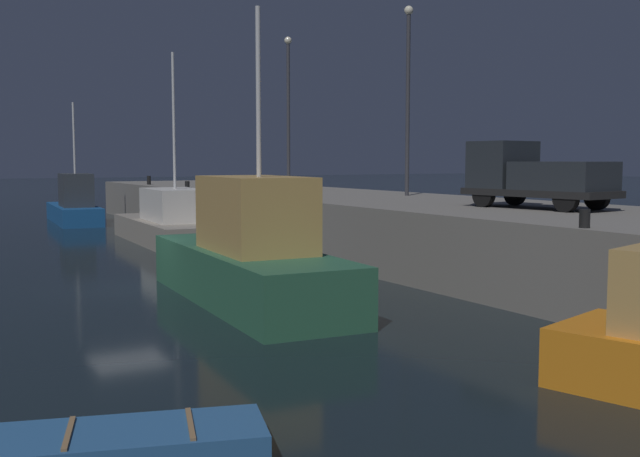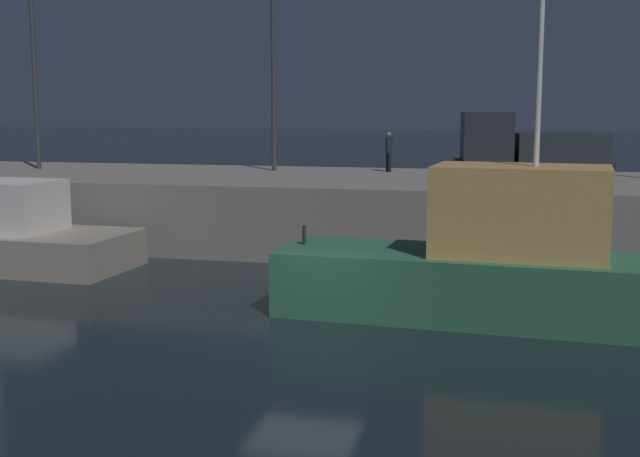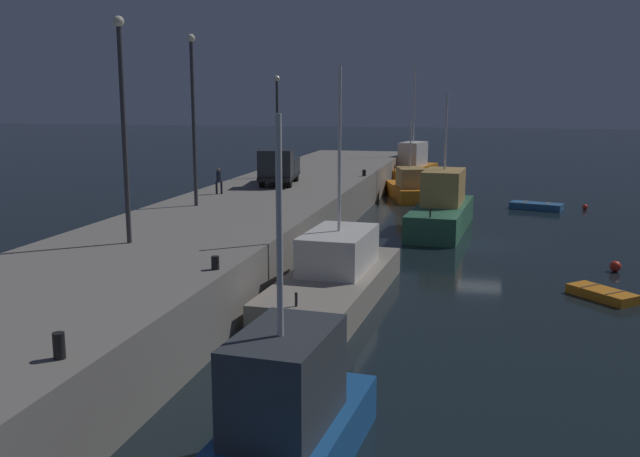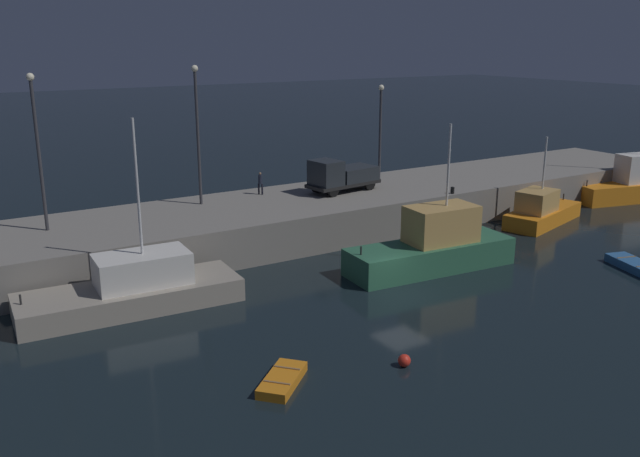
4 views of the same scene
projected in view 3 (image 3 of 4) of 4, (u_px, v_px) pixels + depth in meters
name	position (u px, v px, depth m)	size (l,w,h in m)	color
ground_plane	(481.00, 245.00, 41.20)	(320.00, 320.00, 0.00)	black
pier_quay	(263.00, 215.00, 43.89)	(72.95, 9.50, 2.56)	gray
fishing_trawler_red	(409.00, 187.00, 59.46)	(8.27, 4.76, 6.54)	orange
fishing_boat_blue	(442.00, 209.00, 45.66)	(10.72, 3.84, 8.66)	#2D6647
fishing_boat_white	(335.00, 275.00, 30.11)	(11.34, 4.28, 9.72)	gray
fishing_boat_orange	(411.00, 168.00, 71.71)	(10.22, 4.95, 11.40)	orange
fishing_trawler_green	(268.00, 450.00, 15.01)	(10.16, 3.39, 8.14)	#195193
dinghy_orange_near	(602.00, 294.00, 30.29)	(2.98, 2.86, 0.44)	orange
rowboat_white_mid	(536.00, 206.00, 54.22)	(2.50, 4.08, 0.54)	#2D6099
mooring_buoy_near	(585.00, 207.00, 54.01)	(0.42, 0.42, 0.42)	red
mooring_buoy_mid	(615.00, 266.00, 34.90)	(0.55, 0.55, 0.55)	red
lamp_post_west	(123.00, 115.00, 28.26)	(0.44, 0.44, 9.00)	#38383D
lamp_post_east	(193.00, 109.00, 38.23)	(0.44, 0.44, 9.17)	#38383D
lamp_post_central	(277.00, 118.00, 52.35)	(0.44, 0.44, 7.43)	#38383D
utility_truck	(279.00, 167.00, 48.29)	(5.78, 2.89, 2.46)	black
dockworker	(219.00, 179.00, 43.67)	(0.40, 0.40, 1.62)	black
bollard_west	(215.00, 263.00, 24.68)	(0.28, 0.28, 0.47)	black
bollard_central	(59.00, 346.00, 16.26)	(0.28, 0.28, 0.62)	black
bollard_east	(364.00, 173.00, 53.63)	(0.28, 0.28, 0.48)	black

